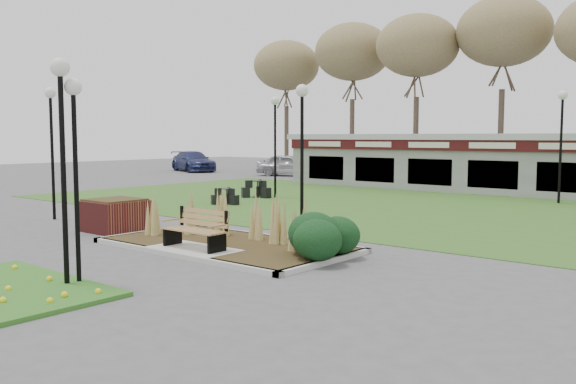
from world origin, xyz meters
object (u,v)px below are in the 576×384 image
Objects in this scene: brick_planter at (115,215)px; food_pavilion at (504,163)px; lamp_post_mid_left at (51,124)px; car_blue at (193,161)px; park_bench at (197,229)px; bistro_set_a at (226,199)px; lamp_post_near_left at (75,135)px; car_black at (422,167)px; lamp_post_far_left at (275,124)px; lamp_post_far_right at (562,121)px; lamp_post_mid_right at (302,126)px; car_silver at (289,165)px; bistro_set_b at (257,192)px; lamp_post_near_right at (62,121)px.

food_pavilion reaches higher than brick_planter.
lamp_post_mid_left is 0.80× the size of car_blue.
lamp_post_mid_left is at bearing 173.50° from park_bench.
brick_planter is at bearing -103.06° from food_pavilion.
park_bench is 1.41× the size of bistro_set_a.
lamp_post_near_left is at bearing -79.28° from park_bench.
lamp_post_far_left is at bearing -154.47° from car_black.
bistro_set_a is at bearing 109.87° from brick_planter.
lamp_post_far_right is at bearing 82.32° from lamp_post_near_left.
car_blue is at bearing 134.42° from brick_planter.
lamp_post_near_left is 0.84× the size of lamp_post_far_left.
lamp_post_far_left is at bearing -100.35° from car_blue.
car_silver is (-16.89, 19.80, -2.28)m from lamp_post_mid_right.
bistro_set_a is at bearing -169.11° from car_silver.
food_pavilion reaches higher than car_blue.
lamp_post_mid_left reaches higher than food_pavilion.
car_silver is 9.18m from car_black.
lamp_post_near_left is (5.07, -4.27, 2.31)m from brick_planter.
lamp_post_mid_left is at bearing -126.09° from lamp_post_far_right.
food_pavilion is at bearing 76.94° from brick_planter.
food_pavilion is at bearing 138.93° from lamp_post_far_right.
bistro_set_b is (-7.86, 10.65, -0.32)m from park_bench.
lamp_post_mid_left reaches higher than bistro_set_a.
lamp_post_near_right is 0.90× the size of lamp_post_far_right.
lamp_post_mid_right is 32.76m from car_blue.
food_pavilion is at bearing 49.08° from bistro_set_b.
bistro_set_b reaches higher than bistro_set_a.
lamp_post_near_left is 13.84m from bistro_set_a.
lamp_post_near_left is 0.82× the size of car_black.
lamp_post_mid_right is at bearing -40.90° from bistro_set_b.
park_bench is at bearing -48.23° from bistro_set_a.
bistro_set_a is (-7.57, 11.51, -2.80)m from lamp_post_near_right.
brick_planter is at bearing -2.69° from lamp_post_mid_left.
car_silver is (-17.18, 26.83, -2.01)m from lamp_post_near_left.
lamp_post_mid_left is 0.97× the size of lamp_post_far_left.
lamp_post_far_left reaches higher than lamp_post_near_right.
lamp_post_far_left is 22.37m from car_blue.
lamp_post_near_right is at bearing -56.66° from bistro_set_a.
park_bench is 1.13× the size of brick_planter.
park_bench is 0.45× the size of lamp_post_near_left.
lamp_post_near_right is at bearing -41.76° from brick_planter.
brick_planter is 0.36× the size of lamp_post_near_right.
bistro_set_b is (-0.73, -0.39, -3.03)m from lamp_post_far_left.
bistro_set_b is at bearing -102.23° from car_blue.
lamp_post_near_right is 0.89× the size of car_black.
food_pavilion is 10.68m from car_black.
lamp_post_far_right reaches higher than lamp_post_far_left.
lamp_post_far_right is 21.13m from car_silver.
lamp_post_far_right reaches higher than car_silver.
bistro_set_b is 0.26× the size of car_blue.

